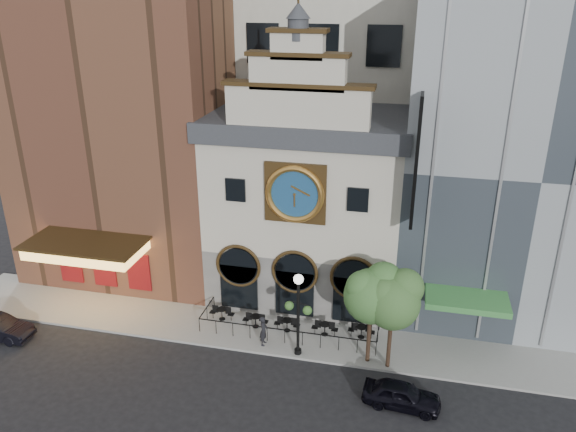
# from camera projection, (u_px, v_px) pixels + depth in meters

# --- Properties ---
(ground) EXTENTS (120.00, 120.00, 0.00)m
(ground) POSITION_uv_depth(u_px,v_px,m) (280.00, 357.00, 31.91)
(ground) COLOR black
(ground) RESTS_ON ground
(sidewalk) EXTENTS (44.00, 5.00, 0.15)m
(sidewalk) POSITION_uv_depth(u_px,v_px,m) (290.00, 332.00, 34.13)
(sidewalk) COLOR gray
(sidewalk) RESTS_ON ground
(clock_building) EXTENTS (12.60, 8.78, 18.65)m
(clock_building) POSITION_uv_depth(u_px,v_px,m) (308.00, 200.00, 36.40)
(clock_building) COLOR #605E5B
(clock_building) RESTS_ON ground
(theater_building) EXTENTS (14.00, 15.60, 25.00)m
(theater_building) POSITION_uv_depth(u_px,v_px,m) (131.00, 94.00, 38.76)
(theater_building) COLOR brown
(theater_building) RESTS_ON ground
(retail_building) EXTENTS (14.00, 14.40, 20.00)m
(retail_building) POSITION_uv_depth(u_px,v_px,m) (524.00, 152.00, 34.33)
(retail_building) COLOR gray
(retail_building) RESTS_ON ground
(cafe_railing) EXTENTS (10.60, 2.60, 0.90)m
(cafe_railing) POSITION_uv_depth(u_px,v_px,m) (290.00, 324.00, 33.93)
(cafe_railing) COLOR black
(cafe_railing) RESTS_ON sidewalk
(bistro_0) EXTENTS (1.58, 0.68, 0.90)m
(bistro_0) POSITION_uv_depth(u_px,v_px,m) (222.00, 313.00, 35.09)
(bistro_0) COLOR black
(bistro_0) RESTS_ON sidewalk
(bistro_1) EXTENTS (1.58, 0.68, 0.90)m
(bistro_1) POSITION_uv_depth(u_px,v_px,m) (256.00, 320.00, 34.32)
(bistro_1) COLOR black
(bistro_1) RESTS_ON sidewalk
(bistro_2) EXTENTS (1.58, 0.68, 0.90)m
(bistro_2) POSITION_uv_depth(u_px,v_px,m) (287.00, 324.00, 33.93)
(bistro_2) COLOR black
(bistro_2) RESTS_ON sidewalk
(bistro_3) EXTENTS (1.58, 0.68, 0.90)m
(bistro_3) POSITION_uv_depth(u_px,v_px,m) (325.00, 328.00, 33.54)
(bistro_3) COLOR black
(bistro_3) RESTS_ON sidewalk
(bistro_4) EXTENTS (1.58, 0.68, 0.90)m
(bistro_4) POSITION_uv_depth(u_px,v_px,m) (361.00, 331.00, 33.28)
(bistro_4) COLOR black
(bistro_4) RESTS_ON sidewalk
(car_right) EXTENTS (4.00, 1.89, 1.32)m
(car_right) POSITION_uv_depth(u_px,v_px,m) (402.00, 395.00, 28.00)
(car_right) COLOR black
(car_right) RESTS_ON ground
(pedestrian) EXTENTS (0.44, 0.67, 1.83)m
(pedestrian) POSITION_uv_depth(u_px,v_px,m) (264.00, 331.00, 32.48)
(pedestrian) COLOR black
(pedestrian) RESTS_ON sidewalk
(lamppost) EXTENTS (1.60, 0.77, 5.08)m
(lamppost) POSITION_uv_depth(u_px,v_px,m) (298.00, 306.00, 30.81)
(lamppost) COLOR black
(lamppost) RESTS_ON sidewalk
(tree_left) EXTENTS (3.04, 2.92, 5.85)m
(tree_left) POSITION_uv_depth(u_px,v_px,m) (394.00, 298.00, 29.35)
(tree_left) COLOR #382619
(tree_left) RESTS_ON sidewalk
(tree_right) EXTENTS (3.10, 2.99, 5.98)m
(tree_right) POSITION_uv_depth(u_px,v_px,m) (373.00, 292.00, 29.76)
(tree_right) COLOR #382619
(tree_right) RESTS_ON sidewalk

